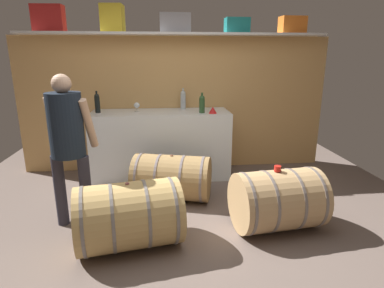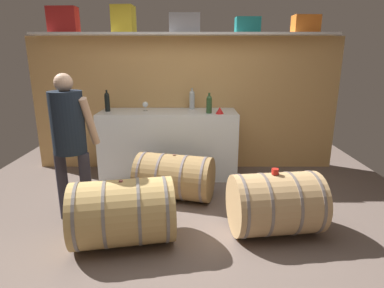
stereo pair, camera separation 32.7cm
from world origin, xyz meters
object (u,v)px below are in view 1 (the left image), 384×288
toolcase_teal (237,25)px  wine_barrel_flank (172,177)px  toolcase_grey (176,23)px  wine_bottle_clear (183,99)px  wine_glass (137,106)px  winemaker_pouring (67,136)px  work_cabinet (161,144)px  toolcase_yellow (113,18)px  wine_barrel_near (277,200)px  toolcase_red (49,18)px  tasting_cup (277,169)px  red_funnel (213,110)px  toolcase_orange (292,25)px  wine_bottle_dark (97,103)px  wine_barrel_far (129,215)px  wine_bottle_green (202,104)px

toolcase_teal → wine_barrel_flank: 2.34m
toolcase_grey → wine_bottle_clear: size_ratio=1.40×
wine_glass → winemaker_pouring: size_ratio=0.09×
work_cabinet → wine_glass: 0.65m
toolcase_yellow → wine_barrel_near: bearing=-42.2°
toolcase_red → wine_barrel_near: 3.71m
tasting_cup → wine_barrel_near: bearing=0.0°
wine_glass → red_funnel: 1.07m
toolcase_orange → work_cabinet: 2.55m
wine_bottle_dark → tasting_cup: size_ratio=4.46×
work_cabinet → toolcase_grey: bearing=43.9°
work_cabinet → wine_bottle_dark: 1.06m
wine_barrel_near → wine_barrel_far: wine_barrel_far is taller
wine_bottle_clear → winemaker_pouring: winemaker_pouring is taller
toolcase_teal → wine_barrel_far: size_ratio=0.33×
wine_bottle_clear → toolcase_orange: bearing=0.9°
toolcase_teal → wine_bottle_dark: bearing=-174.7°
wine_bottle_dark → wine_bottle_green: bearing=-5.9°
toolcase_red → wine_glass: 1.62m
toolcase_grey → wine_barrel_flank: toolcase_grey is taller
wine_barrel_near → wine_barrel_flank: size_ratio=0.89×
red_funnel → winemaker_pouring: bearing=-144.9°
toolcase_red → work_cabinet: size_ratio=0.21×
toolcase_orange → toolcase_teal: bearing=177.6°
toolcase_teal → wine_barrel_near: (0.05, -1.85, -1.82)m
wine_bottle_dark → red_funnel: 1.59m
work_cabinet → red_funnel: red_funnel is taller
toolcase_yellow → tasting_cup: bearing=-42.6°
toolcase_teal → wine_glass: bearing=-173.4°
toolcase_red → wine_bottle_clear: 2.10m
tasting_cup → toolcase_red: bearing=144.4°
toolcase_grey → wine_barrel_near: size_ratio=0.46×
wine_bottle_green → wine_glass: 0.92m
toolcase_yellow → wine_bottle_clear: (0.95, -0.03, -1.11)m
work_cabinet → red_funnel: size_ratio=17.63×
toolcase_red → wine_barrel_near: bearing=-33.0°
wine_barrel_near → winemaker_pouring: winemaker_pouring is taller
toolcase_teal → wine_bottle_clear: 1.29m
wine_glass → wine_barrel_near: size_ratio=0.14×
wine_bottle_clear → winemaker_pouring: 1.99m
toolcase_grey → wine_barrel_near: toolcase_grey is taller
work_cabinet → toolcase_red: bearing=170.9°
work_cabinet → red_funnel: bearing=-15.8°
toolcase_grey → toolcase_orange: bearing=0.7°
toolcase_red → toolcase_yellow: (0.84, 0.00, 0.01)m
toolcase_orange → wine_glass: toolcase_orange is taller
toolcase_teal → wine_barrel_flank: (-0.99, -1.04, -1.85)m
wine_barrel_far → winemaker_pouring: 0.99m
work_cabinet → wine_bottle_clear: wine_bottle_clear is taller
toolcase_red → wine_bottle_green: size_ratio=1.45×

